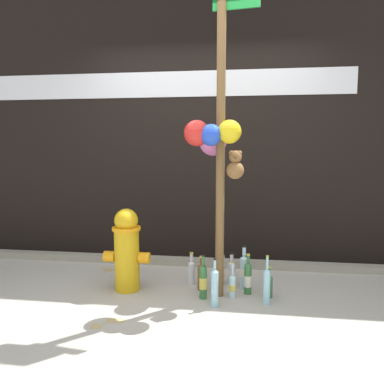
{
  "coord_description": "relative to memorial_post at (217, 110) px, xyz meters",
  "views": [
    {
      "loc": [
        0.45,
        -2.88,
        1.32
      ],
      "look_at": [
        0.0,
        0.35,
        0.93
      ],
      "focal_mm": 35.15,
      "sensor_mm": 36.0,
      "label": 1
    }
  ],
  "objects": [
    {
      "name": "bottle_1",
      "position": [
        0.44,
        -0.14,
        -1.46
      ],
      "size": [
        0.06,
        0.06,
        0.42
      ],
      "color": "#93CCE0",
      "rests_on": "ground_plane"
    },
    {
      "name": "bottle_8",
      "position": [
        0.47,
        0.01,
        -1.52
      ],
      "size": [
        0.06,
        0.06,
        0.28
      ],
      "color": "#337038",
      "rests_on": "ground_plane"
    },
    {
      "name": "bottle_5",
      "position": [
        -0.25,
        0.23,
        -1.5
      ],
      "size": [
        0.07,
        0.07,
        0.32
      ],
      "color": "silver",
      "rests_on": "ground_plane"
    },
    {
      "name": "building_wall",
      "position": [
        -0.22,
        1.19,
        0.09
      ],
      "size": [
        10.0,
        0.21,
        3.44
      ],
      "color": "black",
      "rests_on": "ground_plane"
    },
    {
      "name": "bottle_0",
      "position": [
        0.13,
        0.26,
        -1.5
      ],
      "size": [
        0.07,
        0.07,
        0.32
      ],
      "color": "silver",
      "rests_on": "ground_plane"
    },
    {
      "name": "curb_strip",
      "position": [
        -0.22,
        0.81,
        -1.59
      ],
      "size": [
        8.0,
        0.12,
        0.08
      ],
      "primitive_type": "cube",
      "color": "gray",
      "rests_on": "ground_plane"
    },
    {
      "name": "litter_2",
      "position": [
        -0.83,
        -0.72,
        -1.63
      ],
      "size": [
        0.08,
        0.09,
        0.01
      ],
      "primitive_type": "cube",
      "rotation": [
        0.0,
        0.0,
        0.06
      ],
      "color": "tan",
      "rests_on": "ground_plane"
    },
    {
      "name": "fire_hydrant",
      "position": [
        -0.82,
        0.01,
        -1.24
      ],
      "size": [
        0.43,
        0.26,
        0.76
      ],
      "color": "gold",
      "rests_on": "ground_plane"
    },
    {
      "name": "ground_plane",
      "position": [
        -0.22,
        -0.36,
        -1.63
      ],
      "size": [
        14.0,
        14.0,
        0.0
      ],
      "primitive_type": "plane",
      "color": "#ADA899"
    },
    {
      "name": "bottle_7",
      "position": [
        0.01,
        -0.25,
        -1.46
      ],
      "size": [
        0.06,
        0.06,
        0.41
      ],
      "color": "#93CCE0",
      "rests_on": "ground_plane"
    },
    {
      "name": "litter_1",
      "position": [
        -1.21,
        0.53,
        -1.63
      ],
      "size": [
        0.16,
        0.17,
        0.01
      ],
      "primitive_type": "cube",
      "rotation": [
        0.0,
        0.0,
        2.21
      ],
      "color": "tan",
      "rests_on": "ground_plane"
    },
    {
      "name": "memorial_post",
      "position": [
        0.0,
        0.0,
        0.0
      ],
      "size": [
        0.62,
        0.52,
        2.91
      ],
      "color": "brown",
      "rests_on": "ground_plane"
    },
    {
      "name": "bottle_3",
      "position": [
        0.15,
        -0.04,
        -1.52
      ],
      "size": [
        0.06,
        0.06,
        0.32
      ],
      "color": "#B2DBEA",
      "rests_on": "ground_plane"
    },
    {
      "name": "bottle_9",
      "position": [
        0.25,
        0.18,
        -1.46
      ],
      "size": [
        0.07,
        0.07,
        0.41
      ],
      "color": "#B2DBEA",
      "rests_on": "ground_plane"
    },
    {
      "name": "bottle_10",
      "position": [
        0.03,
        0.29,
        -1.47
      ],
      "size": [
        0.06,
        0.06,
        0.39
      ],
      "color": "silver",
      "rests_on": "ground_plane"
    },
    {
      "name": "bottle_6",
      "position": [
        -0.14,
        0.1,
        -1.49
      ],
      "size": [
        0.08,
        0.08,
        0.32
      ],
      "color": "brown",
      "rests_on": "ground_plane"
    },
    {
      "name": "litter_0",
      "position": [
        -0.72,
        -0.61,
        -1.63
      ],
      "size": [
        0.15,
        0.09,
        0.01
      ],
      "primitive_type": "cube",
      "rotation": [
        0.0,
        0.0,
        0.07
      ],
      "color": "tan",
      "rests_on": "ground_plane"
    },
    {
      "name": "bottle_2",
      "position": [
        0.29,
        0.07,
        -1.48
      ],
      "size": [
        0.07,
        0.07,
        0.37
      ],
      "color": "#337038",
      "rests_on": "ground_plane"
    },
    {
      "name": "bottle_4",
      "position": [
        -0.1,
        -0.09,
        -1.47
      ],
      "size": [
        0.07,
        0.07,
        0.39
      ],
      "color": "#337038",
      "rests_on": "ground_plane"
    }
  ]
}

